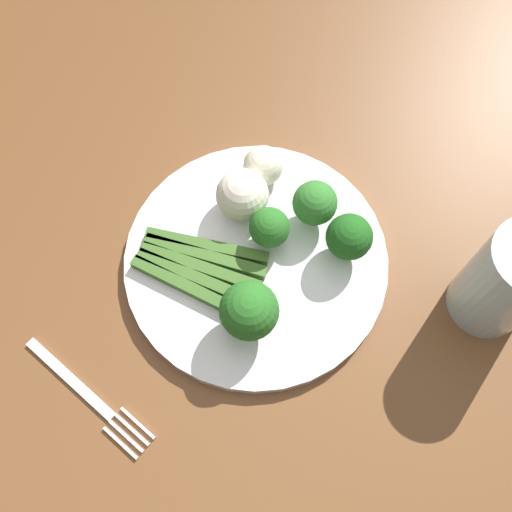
{
  "coord_description": "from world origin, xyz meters",
  "views": [
    {
      "loc": [
        0.13,
        0.15,
        1.34
      ],
      "look_at": [
        -0.04,
        -0.02,
        0.77
      ],
      "focal_mm": 41.04,
      "sensor_mm": 36.0,
      "label": 1
    }
  ],
  "objects_px": {
    "cauliflower_left": "(242,195)",
    "cauliflower_right": "(263,166)",
    "plate": "(256,261)",
    "dining_table": "(245,323)",
    "fork": "(88,395)",
    "broccoli_back_right": "(249,311)",
    "water_glass": "(508,281)",
    "broccoli_front_left": "(269,228)",
    "broccoli_front": "(315,203)",
    "asparagus_bundle": "(199,267)",
    "broccoli_back": "(349,237)"
  },
  "relations": [
    {
      "from": "cauliflower_right",
      "to": "broccoli_back",
      "type": "bearing_deg",
      "value": 88.83
    },
    {
      "from": "broccoli_front",
      "to": "asparagus_bundle",
      "type": "bearing_deg",
      "value": -17.68
    },
    {
      "from": "fork",
      "to": "water_glass",
      "type": "bearing_deg",
      "value": 52.89
    },
    {
      "from": "broccoli_back",
      "to": "cauliflower_right",
      "type": "xyz_separation_m",
      "value": [
        -0.0,
        -0.13,
        -0.01
      ]
    },
    {
      "from": "broccoli_back",
      "to": "asparagus_bundle",
      "type": "bearing_deg",
      "value": -36.47
    },
    {
      "from": "asparagus_bundle",
      "to": "water_glass",
      "type": "bearing_deg",
      "value": 13.92
    },
    {
      "from": "plate",
      "to": "broccoli_front",
      "type": "distance_m",
      "value": 0.09
    },
    {
      "from": "broccoli_back_right",
      "to": "cauliflower_right",
      "type": "distance_m",
      "value": 0.17
    },
    {
      "from": "cauliflower_right",
      "to": "fork",
      "type": "xyz_separation_m",
      "value": [
        0.29,
        0.05,
        -0.04
      ]
    },
    {
      "from": "broccoli_front_left",
      "to": "broccoli_back",
      "type": "bearing_deg",
      "value": 126.69
    },
    {
      "from": "dining_table",
      "to": "fork",
      "type": "bearing_deg",
      "value": -11.23
    },
    {
      "from": "dining_table",
      "to": "water_glass",
      "type": "relative_size",
      "value": 10.83
    },
    {
      "from": "dining_table",
      "to": "plate",
      "type": "xyz_separation_m",
      "value": [
        -0.04,
        -0.02,
        0.1
      ]
    },
    {
      "from": "broccoli_back_right",
      "to": "dining_table",
      "type": "bearing_deg",
      "value": -121.82
    },
    {
      "from": "asparagus_bundle",
      "to": "broccoli_back_right",
      "type": "height_order",
      "value": "broccoli_back_right"
    },
    {
      "from": "dining_table",
      "to": "asparagus_bundle",
      "type": "distance_m",
      "value": 0.12
    },
    {
      "from": "dining_table",
      "to": "plate",
      "type": "relative_size",
      "value": 4.99
    },
    {
      "from": "broccoli_front",
      "to": "cauliflower_right",
      "type": "height_order",
      "value": "broccoli_front"
    },
    {
      "from": "plate",
      "to": "asparagus_bundle",
      "type": "distance_m",
      "value": 0.06
    },
    {
      "from": "plate",
      "to": "broccoli_back",
      "type": "height_order",
      "value": "broccoli_back"
    },
    {
      "from": "dining_table",
      "to": "asparagus_bundle",
      "type": "relative_size",
      "value": 9.62
    },
    {
      "from": "cauliflower_right",
      "to": "cauliflower_left",
      "type": "bearing_deg",
      "value": 16.55
    },
    {
      "from": "cauliflower_left",
      "to": "water_glass",
      "type": "height_order",
      "value": "water_glass"
    },
    {
      "from": "broccoli_front_left",
      "to": "water_glass",
      "type": "xyz_separation_m",
      "value": [
        -0.12,
        0.21,
        0.02
      ]
    },
    {
      "from": "broccoli_front_left",
      "to": "cauliflower_left",
      "type": "height_order",
      "value": "cauliflower_left"
    },
    {
      "from": "plate",
      "to": "cauliflower_right",
      "type": "bearing_deg",
      "value": -138.98
    },
    {
      "from": "dining_table",
      "to": "broccoli_back_right",
      "type": "bearing_deg",
      "value": 58.18
    },
    {
      "from": "plate",
      "to": "asparagus_bundle",
      "type": "relative_size",
      "value": 1.93
    },
    {
      "from": "cauliflower_right",
      "to": "water_glass",
      "type": "distance_m",
      "value": 0.28
    },
    {
      "from": "broccoli_back",
      "to": "cauliflower_right",
      "type": "height_order",
      "value": "broccoli_back"
    },
    {
      "from": "dining_table",
      "to": "broccoli_back_right",
      "type": "xyz_separation_m",
      "value": [
        0.02,
        0.03,
        0.14
      ]
    },
    {
      "from": "broccoli_back_right",
      "to": "broccoli_front_left",
      "type": "distance_m",
      "value": 0.1
    },
    {
      "from": "cauliflower_left",
      "to": "cauliflower_right",
      "type": "bearing_deg",
      "value": -163.45
    },
    {
      "from": "asparagus_bundle",
      "to": "fork",
      "type": "height_order",
      "value": "asparagus_bundle"
    },
    {
      "from": "cauliflower_left",
      "to": "broccoli_back",
      "type": "bearing_deg",
      "value": 110.17
    },
    {
      "from": "broccoli_front_left",
      "to": "dining_table",
      "type": "bearing_deg",
      "value": 22.05
    },
    {
      "from": "broccoli_front_left",
      "to": "broccoli_front",
      "type": "relative_size",
      "value": 0.9
    },
    {
      "from": "broccoli_back_right",
      "to": "cauliflower_left",
      "type": "xyz_separation_m",
      "value": [
        -0.09,
        -0.1,
        -0.01
      ]
    },
    {
      "from": "fork",
      "to": "broccoli_back_right",
      "type": "bearing_deg",
      "value": 63.2
    },
    {
      "from": "broccoli_back_right",
      "to": "broccoli_back",
      "type": "height_order",
      "value": "broccoli_back_right"
    },
    {
      "from": "dining_table",
      "to": "water_glass",
      "type": "height_order",
      "value": "water_glass"
    },
    {
      "from": "broccoli_back_right",
      "to": "broccoli_front_left",
      "type": "relative_size",
      "value": 1.36
    },
    {
      "from": "plate",
      "to": "water_glass",
      "type": "distance_m",
      "value": 0.25
    },
    {
      "from": "asparagus_bundle",
      "to": "cauliflower_right",
      "type": "relative_size",
      "value": 3.3
    },
    {
      "from": "cauliflower_right",
      "to": "water_glass",
      "type": "xyz_separation_m",
      "value": [
        -0.06,
        0.27,
        0.03
      ]
    },
    {
      "from": "dining_table",
      "to": "broccoli_back",
      "type": "xyz_separation_m",
      "value": [
        -0.11,
        0.04,
        0.14
      ]
    },
    {
      "from": "broccoli_front_left",
      "to": "broccoli_front",
      "type": "xyz_separation_m",
      "value": [
        -0.05,
        0.01,
        0.0
      ]
    },
    {
      "from": "plate",
      "to": "water_glass",
      "type": "xyz_separation_m",
      "value": [
        -0.14,
        0.2,
        0.06
      ]
    },
    {
      "from": "broccoli_front_left",
      "to": "asparagus_bundle",
      "type": "bearing_deg",
      "value": -19.43
    },
    {
      "from": "dining_table",
      "to": "cauliflower_right",
      "type": "distance_m",
      "value": 0.19
    }
  ]
}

